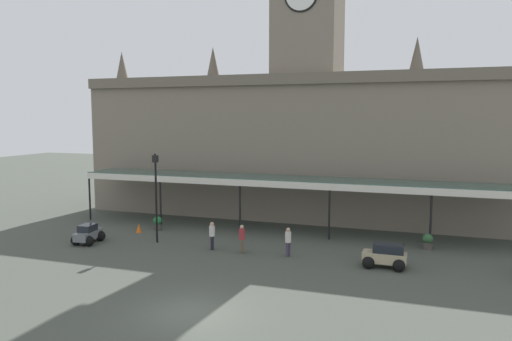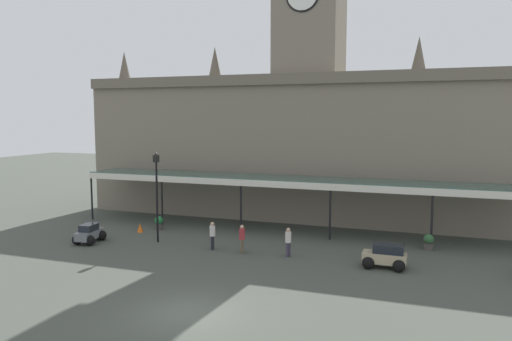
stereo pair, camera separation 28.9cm
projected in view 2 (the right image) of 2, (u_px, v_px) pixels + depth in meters
The scene contains 12 objects.
ground_plane at pixel (188, 313), 19.82m from camera, with size 140.00×140.00×0.00m, color #43483F.
station_building at pixel (309, 135), 38.31m from camera, with size 35.55×6.50×21.00m.
entrance_canopy at pixel (289, 180), 33.50m from camera, with size 31.01×3.26×3.73m.
car_grey_sedan at pixel (89, 235), 30.87m from camera, with size 1.66×2.13×1.19m.
car_beige_estate at pixel (385, 258), 25.64m from camera, with size 2.26×1.56×1.27m.
pedestrian_beside_cars at pixel (242, 238), 28.42m from camera, with size 0.34×0.37×1.67m.
pedestrian_near_entrance at pixel (288, 241), 27.71m from camera, with size 0.34×0.39×1.67m.
pedestrian_crossing_forecourt at pixel (212, 235), 29.21m from camera, with size 0.34×0.38×1.67m.
victorian_lamppost at pixel (157, 188), 30.66m from camera, with size 0.30×0.30×5.66m.
traffic_cone at pixel (140, 228), 33.65m from camera, with size 0.40×0.40×0.64m, color orange.
planter_near_kerb at pixel (429, 242), 29.16m from camera, with size 0.60×0.60×0.96m.
planter_by_canopy at pixel (159, 223), 34.41m from camera, with size 0.60×0.60×0.96m.
Camera 2 is at (9.02, -17.02, 7.92)m, focal length 34.35 mm.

